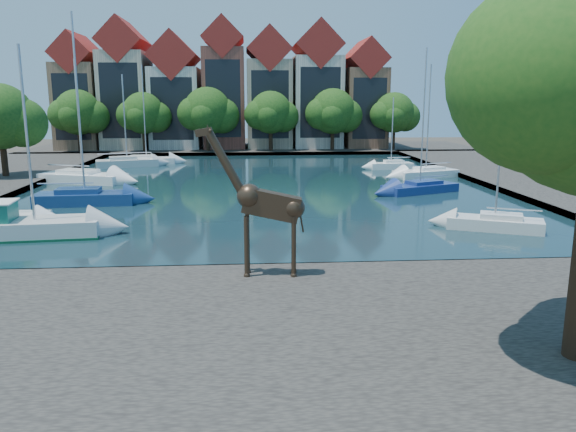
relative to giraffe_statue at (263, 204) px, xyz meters
name	(u,v)px	position (x,y,z in m)	size (l,w,h in m)	color
ground	(275,275)	(0.50, 1.48, -3.24)	(160.00, 160.00, 0.00)	#38332B
water_basin	(260,185)	(0.50, 25.48, -3.20)	(38.00, 50.00, 0.08)	black
near_quay	(287,341)	(0.50, -5.52, -2.99)	(50.00, 14.00, 0.50)	#43403A
far_quay	(255,149)	(0.50, 57.48, -2.99)	(60.00, 16.00, 0.50)	#43403A
right_quay	(551,179)	(25.50, 25.48, -2.99)	(14.00, 52.00, 0.50)	#43403A
townhouse_west_end	(81,96)	(-22.50, 57.46, 4.11)	(5.44, 9.18, 14.93)	#866449
townhouse_west_mid	(126,89)	(-16.50, 57.46, 4.99)	(5.94, 9.18, 16.79)	beige
townhouse_west_inner	(176,96)	(-10.00, 57.47, 4.10)	(6.43, 9.18, 15.15)	beige
townhouse_center	(224,88)	(-3.50, 57.46, 5.12)	(5.44, 9.18, 16.93)	brown
townhouse_east_inner	(269,93)	(2.50, 57.47, 4.49)	(5.94, 9.18, 15.79)	tan
townhouse_east_mid	(316,91)	(9.00, 57.47, 4.86)	(6.43, 9.18, 16.65)	beige
townhouse_east_end	(363,98)	(15.50, 57.47, 3.86)	(5.44, 9.18, 14.43)	brown
far_tree_far_west	(79,114)	(-21.40, 51.97, 1.94)	(7.28, 5.60, 7.68)	#332114
far_tree_west	(144,115)	(-13.41, 51.97, 1.83)	(6.76, 5.20, 7.36)	#332114
far_tree_mid_west	(208,113)	(-5.40, 51.97, 2.05)	(7.80, 6.00, 8.00)	#332114
far_tree_mid_east	(271,114)	(2.59, 51.97, 1.88)	(7.02, 5.40, 7.52)	#332114
far_tree_east	(334,113)	(10.60, 51.97, 1.99)	(7.54, 5.80, 7.84)	#332114
far_tree_far_east	(395,114)	(18.59, 51.97, 1.83)	(6.76, 5.20, 7.36)	#332114
side_tree_left_far	(1,119)	(-21.40, 29.47, 2.14)	(7.28, 5.60, 7.88)	#332114
giraffe_statue	(263,204)	(0.00, 0.00, 0.00)	(3.91, 0.79, 5.59)	#36271B
motorsailer	(9,224)	(-12.79, 8.35, -2.43)	(8.62, 3.28, 9.60)	silver
sailboat_left_b	(85,195)	(-11.50, 17.57, -2.54)	(6.54, 2.68, 12.40)	navy
sailboat_left_c	(83,176)	(-14.50, 27.84, -2.59)	(7.70, 4.83, 10.18)	white
sailboat_left_d	(127,161)	(-13.05, 38.77, -2.58)	(6.52, 3.83, 9.37)	silver
sailboat_left_e	(146,159)	(-11.50, 41.35, -2.64)	(6.21, 2.80, 10.46)	white
sailboat_right_a	(495,220)	(12.82, 8.32, -2.65)	(5.22, 3.59, 9.41)	silver
sailboat_right_b	(420,186)	(12.50, 20.70, -2.67)	(6.25, 4.23, 10.61)	navy
sailboat_right_c	(426,172)	(15.50, 28.70, -2.65)	(6.27, 3.90, 9.92)	white
sailboat_right_d	(391,164)	(13.91, 34.98, -2.68)	(4.41, 1.83, 7.10)	white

